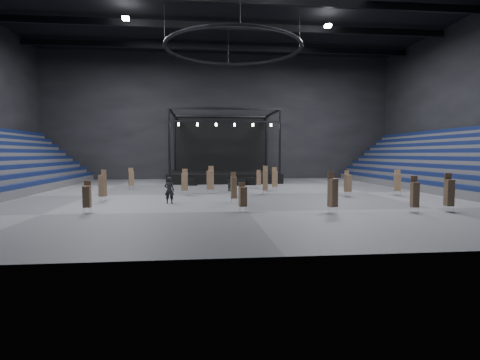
{
  "coord_description": "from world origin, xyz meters",
  "views": [
    {
      "loc": [
        -2.95,
        -33.76,
        3.63
      ],
      "look_at": [
        0.39,
        -2.0,
        1.4
      ],
      "focal_mm": 28.0,
      "sensor_mm": 36.0,
      "label": 1
    }
  ],
  "objects": [
    {
      "name": "chair_stack_14",
      "position": [
        -2.1,
        0.12,
        1.32
      ],
      "size": [
        0.66,
        0.66,
        2.54
      ],
      "rotation": [
        0.0,
        0.0,
        -0.39
      ],
      "color": "silver",
      "rests_on": "floor"
    },
    {
      "name": "chair_stack_0",
      "position": [
        12.51,
        -11.99,
        1.25
      ],
      "size": [
        0.48,
        0.48,
        2.43
      ],
      "rotation": [
        0.0,
        0.0,
        -0.06
      ],
      "color": "silver",
      "rests_on": "floor"
    },
    {
      "name": "crew_member",
      "position": [
        -0.09,
        2.63,
        0.75
      ],
      "size": [
        0.82,
        0.9,
        1.51
      ],
      "primitive_type": "imported",
      "rotation": [
        0.0,
        0.0,
        2.0
      ],
      "color": "black",
      "rests_on": "floor"
    },
    {
      "name": "chair_stack_3",
      "position": [
        2.77,
        -0.99,
        1.31
      ],
      "size": [
        0.53,
        0.53,
        2.58
      ],
      "rotation": [
        0.0,
        0.0,
        -0.18
      ],
      "color": "silver",
      "rests_on": "floor"
    },
    {
      "name": "flight_case_mid",
      "position": [
        2.78,
        9.36,
        0.44
      ],
      "size": [
        1.45,
        1.0,
        0.88
      ],
      "primitive_type": "cube",
      "rotation": [
        0.0,
        0.0,
        -0.28
      ],
      "color": "black",
      "rests_on": "floor"
    },
    {
      "name": "chair_stack_6",
      "position": [
        -0.36,
        -10.77,
        1.01
      ],
      "size": [
        0.52,
        0.52,
        1.87
      ],
      "rotation": [
        0.0,
        0.0,
        0.19
      ],
      "color": "silver",
      "rests_on": "floor"
    },
    {
      "name": "wall_back",
      "position": [
        0.0,
        21.0,
        9.0
      ],
      "size": [
        50.0,
        0.2,
        18.0
      ],
      "primitive_type": "cube",
      "color": "black",
      "rests_on": "ground"
    },
    {
      "name": "chair_stack_12",
      "position": [
        5.11,
        -11.64,
        1.3
      ],
      "size": [
        0.6,
        0.6,
        2.55
      ],
      "rotation": [
        0.0,
        0.0,
        0.36
      ],
      "color": "silver",
      "rests_on": "floor"
    },
    {
      "name": "chair_stack_1",
      "position": [
        3.13,
        5.11,
        1.04
      ],
      "size": [
        0.44,
        0.44,
        1.95
      ],
      "rotation": [
        0.0,
        0.0,
        0.01
      ],
      "color": "silver",
      "rests_on": "floor"
    },
    {
      "name": "floor",
      "position": [
        0.0,
        0.0,
        0.0
      ],
      "size": [
        50.0,
        50.0,
        0.0
      ],
      "primitive_type": "plane",
      "color": "#535356",
      "rests_on": "ground"
    },
    {
      "name": "stage",
      "position": [
        0.0,
        16.24,
        1.45
      ],
      "size": [
        14.0,
        10.0,
        9.2
      ],
      "color": "black",
      "rests_on": "floor"
    },
    {
      "name": "chair_stack_7",
      "position": [
        4.28,
        2.32,
        1.22
      ],
      "size": [
        0.49,
        0.49,
        2.33
      ],
      "rotation": [
        0.0,
        0.0,
        0.01
      ],
      "color": "silver",
      "rests_on": "floor"
    },
    {
      "name": "man_center",
      "position": [
        -5.25,
        -6.1,
        0.98
      ],
      "size": [
        0.73,
        0.5,
        1.96
      ],
      "primitive_type": "imported",
      "rotation": [
        0.0,
        0.0,
        3.1
      ],
      "color": "black",
      "rests_on": "floor"
    },
    {
      "name": "flight_case_left",
      "position": [
        -3.99,
        9.48,
        0.39
      ],
      "size": [
        1.3,
        0.96,
        0.78
      ],
      "primitive_type": "cube",
      "rotation": [
        0.0,
        0.0,
        -0.36
      ],
      "color": "black",
      "rests_on": "floor"
    },
    {
      "name": "truss_ring",
      "position": [
        -0.0,
        0.0,
        13.0
      ],
      "size": [
        12.3,
        12.3,
        5.15
      ],
      "color": "black",
      "rests_on": "ceiling"
    },
    {
      "name": "chair_stack_13",
      "position": [
        9.58,
        -2.99,
        1.16
      ],
      "size": [
        0.57,
        0.57,
        2.21
      ],
      "rotation": [
        0.0,
        0.0,
        0.25
      ],
      "color": "silver",
      "rests_on": "floor"
    },
    {
      "name": "chair_stack_2",
      "position": [
        -4.37,
        -0.61,
        1.22
      ],
      "size": [
        0.55,
        0.55,
        2.32
      ],
      "rotation": [
        0.0,
        0.0,
        -0.12
      ],
      "color": "silver",
      "rests_on": "floor"
    },
    {
      "name": "chair_stack_5",
      "position": [
        -10.04,
        5.33,
        1.18
      ],
      "size": [
        0.63,
        0.63,
        2.21
      ],
      "rotation": [
        0.0,
        0.0,
        0.31
      ],
      "color": "silver",
      "rests_on": "floor"
    },
    {
      "name": "chair_stack_4",
      "position": [
        10.24,
        -11.99,
        1.16
      ],
      "size": [
        0.45,
        0.45,
        2.27
      ],
      "rotation": [
        0.0,
        0.0,
        -0.1
      ],
      "color": "silver",
      "rests_on": "floor"
    },
    {
      "name": "bleachers_right",
      "position": [
        22.94,
        0.0,
        1.73
      ],
      "size": [
        7.2,
        40.0,
        6.4
      ],
      "color": "#4A4A4D",
      "rests_on": "floor"
    },
    {
      "name": "chair_stack_8",
      "position": [
        -10.45,
        -4.25,
        1.24
      ],
      "size": [
        0.58,
        0.58,
        2.43
      ],
      "rotation": [
        0.0,
        0.0,
        -0.39
      ],
      "color": "silver",
      "rests_on": "floor"
    },
    {
      "name": "chair_stack_9",
      "position": [
        14.0,
        -3.06,
        1.22
      ],
      "size": [
        0.68,
        0.68,
        2.27
      ],
      "rotation": [
        0.0,
        0.0,
        -0.36
      ],
      "color": "silver",
      "rests_on": "floor"
    },
    {
      "name": "chair_stack_11",
      "position": [
        -0.53,
        -6.34,
        1.18
      ],
      "size": [
        0.44,
        0.44,
        2.31
      ],
      "rotation": [
        0.0,
        0.0,
        0.07
      ],
      "color": "silver",
      "rests_on": "floor"
    },
    {
      "name": "chair_stack_10",
      "position": [
        -9.91,
        -10.1,
        1.05
      ],
      "size": [
        0.43,
        0.43,
        1.98
      ],
      "rotation": [
        0.0,
        0.0,
        -0.01
      ],
      "color": "silver",
      "rests_on": "floor"
    },
    {
      "name": "flight_case_right",
      "position": [
        1.63,
        8.91,
        0.38
      ],
      "size": [
        1.26,
        0.95,
        0.75
      ],
      "primitive_type": "cube",
      "rotation": [
        0.0,
        0.0,
        0.39
      ],
      "color": "black",
      "rests_on": "floor"
    }
  ]
}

